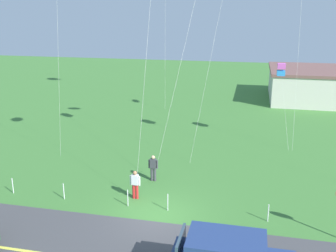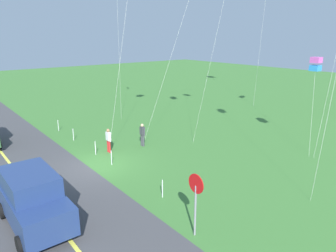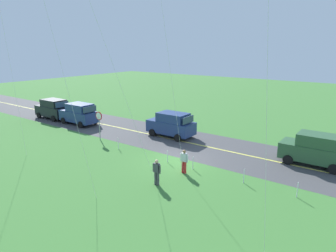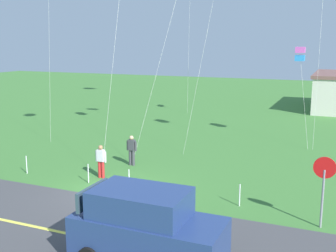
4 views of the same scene
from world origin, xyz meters
TOP-DOWN VIEW (x-y plane):
  - ground_plane at (0.00, 0.00)m, footprint 120.00×120.00m
  - asphalt_road at (0.00, -4.00)m, footprint 120.00×7.00m
  - road_centre_stripe at (0.00, -4.00)m, footprint 120.00×0.16m
  - car_suv_foreground at (3.83, -4.66)m, footprint 4.40×2.12m
  - stop_sign at (8.39, -0.10)m, footprint 0.76×0.08m
  - person_adult_near at (-1.61, 1.59)m, footprint 0.58×0.22m
  - person_adult_companion at (-1.24, 4.00)m, footprint 0.58×0.22m
  - kite_purple_back at (6.11, 12.27)m, footprint 1.19×1.43m
  - fence_post_0 at (-8.41, 0.70)m, footprint 0.05×0.05m
  - fence_post_1 at (-5.34, 0.70)m, footprint 0.05×0.05m
  - fence_post_2 at (-1.75, 0.70)m, footprint 0.05×0.05m
  - fence_post_3 at (0.37, 0.70)m, footprint 0.05×0.05m
  - fence_post_4 at (5.31, 0.70)m, footprint 0.05×0.05m

SIDE VIEW (x-z plane):
  - ground_plane at x=0.00m, z-range -0.10..0.00m
  - asphalt_road at x=0.00m, z-range 0.00..0.00m
  - road_centre_stripe at x=0.00m, z-range 0.00..0.01m
  - fence_post_0 at x=-8.41m, z-range 0.00..0.90m
  - fence_post_1 at x=-5.34m, z-range 0.00..0.90m
  - fence_post_2 at x=-1.75m, z-range 0.00..0.90m
  - fence_post_3 at x=0.37m, z-range 0.00..0.90m
  - fence_post_4 at x=5.31m, z-range 0.00..0.90m
  - person_adult_near at x=-1.61m, z-range 0.06..1.66m
  - person_adult_companion at x=-1.24m, z-range 0.06..1.66m
  - car_suv_foreground at x=3.83m, z-range 0.03..2.27m
  - stop_sign at x=8.39m, z-range 0.52..3.08m
  - kite_purple_back at x=6.11m, z-range 2.61..8.71m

